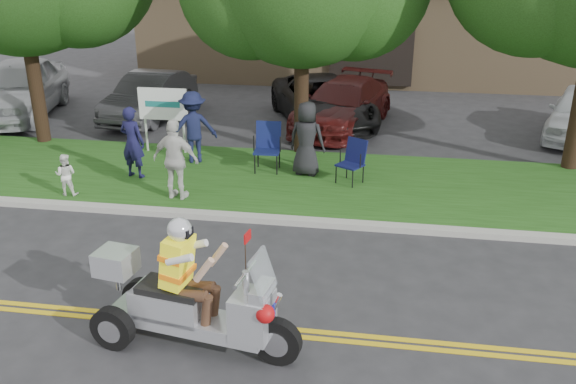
# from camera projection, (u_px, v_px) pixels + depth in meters

# --- Properties ---
(ground) EXTENTS (120.00, 120.00, 0.00)m
(ground) POSITION_uv_depth(u_px,v_px,m) (203.00, 305.00, 9.22)
(ground) COLOR #28282B
(ground) RESTS_ON ground
(centerline_near) EXTENTS (60.00, 0.10, 0.01)m
(centerline_near) POSITION_uv_depth(u_px,v_px,m) (192.00, 327.00, 8.69)
(centerline_near) COLOR gold
(centerline_near) RESTS_ON ground
(centerline_far) EXTENTS (60.00, 0.10, 0.01)m
(centerline_far) POSITION_uv_depth(u_px,v_px,m) (195.00, 320.00, 8.83)
(centerline_far) COLOR gold
(centerline_far) RESTS_ON ground
(curb) EXTENTS (60.00, 0.25, 0.12)m
(curb) POSITION_uv_depth(u_px,v_px,m) (247.00, 218.00, 11.98)
(curb) COLOR #A8A89E
(curb) RESTS_ON ground
(grass_verge) EXTENTS (60.00, 4.00, 0.10)m
(grass_verge) POSITION_uv_depth(u_px,v_px,m) (267.00, 179.00, 13.95)
(grass_verge) COLOR #1D4713
(grass_verge) RESTS_ON ground
(commercial_building) EXTENTS (18.00, 8.20, 4.00)m
(commercial_building) POSITION_uv_depth(u_px,v_px,m) (375.00, 21.00, 25.50)
(commercial_building) COLOR #9E7F5B
(commercial_building) RESTS_ON ground
(business_sign) EXTENTS (1.25, 0.06, 1.75)m
(business_sign) POSITION_uv_depth(u_px,v_px,m) (163.00, 108.00, 15.19)
(business_sign) COLOR silver
(business_sign) RESTS_ON ground
(trike_scooter) EXTENTS (2.88, 1.13, 1.89)m
(trike_scooter) POSITION_uv_depth(u_px,v_px,m) (187.00, 303.00, 8.08)
(trike_scooter) COLOR black
(trike_scooter) RESTS_ON ground
(lawn_chair_a) EXTENTS (0.71, 0.72, 0.97)m
(lawn_chair_a) POSITION_uv_depth(u_px,v_px,m) (353.00, 158.00, 13.47)
(lawn_chair_a) COLOR black
(lawn_chair_a) RESTS_ON grass_verge
(lawn_chair_b) EXTENTS (0.61, 0.64, 1.12)m
(lawn_chair_b) POSITION_uv_depth(u_px,v_px,m) (268.00, 143.00, 14.20)
(lawn_chair_b) COLOR black
(lawn_chair_b) RESTS_ON grass_verge
(spectator_adult_left) EXTENTS (0.68, 0.53, 1.64)m
(spectator_adult_left) POSITION_uv_depth(u_px,v_px,m) (133.00, 142.00, 13.67)
(spectator_adult_left) COLOR #16153B
(spectator_adult_left) RESTS_ON grass_verge
(spectator_adult_right) EXTENTS (1.04, 0.54, 1.70)m
(spectator_adult_right) POSITION_uv_depth(u_px,v_px,m) (176.00, 160.00, 12.48)
(spectator_adult_right) COLOR silver
(spectator_adult_right) RESTS_ON grass_verge
(spectator_chair_a) EXTENTS (1.28, 1.00, 1.73)m
(spectator_chair_a) POSITION_uv_depth(u_px,v_px,m) (193.00, 127.00, 14.62)
(spectator_chair_a) COLOR #14193A
(spectator_chair_a) RESTS_ON grass_verge
(spectator_chair_b) EXTENTS (0.93, 0.70, 1.71)m
(spectator_chair_b) POSITION_uv_depth(u_px,v_px,m) (307.00, 139.00, 13.79)
(spectator_chair_b) COLOR black
(spectator_chair_b) RESTS_ON grass_verge
(child_right) EXTENTS (0.48, 0.40, 0.90)m
(child_right) POSITION_uv_depth(u_px,v_px,m) (66.00, 175.00, 12.80)
(child_right) COLOR white
(child_right) RESTS_ON grass_verge
(parked_car_far_left) EXTENTS (3.22, 5.57, 1.78)m
(parked_car_far_left) POSITION_uv_depth(u_px,v_px,m) (17.00, 88.00, 18.84)
(parked_car_far_left) COLOR #9D9FA4
(parked_car_far_left) RESTS_ON ground
(parked_car_left) EXTENTS (1.82, 4.31, 1.39)m
(parked_car_left) POSITION_uv_depth(u_px,v_px,m) (150.00, 96.00, 18.70)
(parked_car_left) COLOR #2D2E30
(parked_car_left) RESTS_ON ground
(parked_car_mid) EXTENTS (4.00, 5.50, 1.39)m
(parked_car_mid) POSITION_uv_depth(u_px,v_px,m) (323.00, 101.00, 18.12)
(parked_car_mid) COLOR black
(parked_car_mid) RESTS_ON ground
(parked_car_right) EXTENTS (3.15, 5.09, 1.38)m
(parked_car_right) POSITION_uv_depth(u_px,v_px,m) (343.00, 104.00, 17.78)
(parked_car_right) COLOR #4B1211
(parked_car_right) RESTS_ON ground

